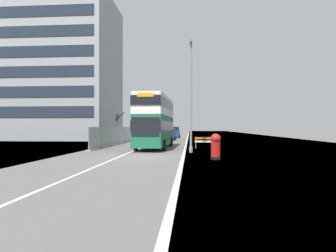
{
  "coord_description": "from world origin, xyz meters",
  "views": [
    {
      "loc": [
        3.52,
        -19.44,
        2.1
      ],
      "look_at": [
        1.54,
        5.73,
        2.2
      ],
      "focal_mm": 30.25,
      "sensor_mm": 36.0,
      "label": 1
    }
  ],
  "objects_px": {
    "double_decker_bus": "(155,121)",
    "roadworks_barrier": "(204,141)",
    "red_pillar_postbox": "(216,145)",
    "car_receding_mid": "(175,133)",
    "car_receding_far": "(159,132)",
    "car_far_side": "(162,132)",
    "lamppost_foreground": "(191,99)",
    "car_oncoming_near": "(169,134)",
    "pedestrian_at_kerb": "(216,144)"
  },
  "relations": [
    {
      "from": "car_far_side",
      "to": "lamppost_foreground",
      "type": "bearing_deg",
      "value": -81.39
    },
    {
      "from": "car_oncoming_near",
      "to": "car_receding_mid",
      "type": "height_order",
      "value": "car_receding_mid"
    },
    {
      "from": "double_decker_bus",
      "to": "lamppost_foreground",
      "type": "relative_size",
      "value": 1.12
    },
    {
      "from": "double_decker_bus",
      "to": "car_far_side",
      "type": "distance_m",
      "value": 41.96
    },
    {
      "from": "double_decker_bus",
      "to": "roadworks_barrier",
      "type": "xyz_separation_m",
      "value": [
        4.82,
        -0.05,
        -2.0
      ]
    },
    {
      "from": "roadworks_barrier",
      "to": "car_oncoming_near",
      "type": "distance_m",
      "value": 18.19
    },
    {
      "from": "lamppost_foreground",
      "to": "car_far_side",
      "type": "relative_size",
      "value": 2.24
    },
    {
      "from": "red_pillar_postbox",
      "to": "roadworks_barrier",
      "type": "bearing_deg",
      "value": 91.65
    },
    {
      "from": "red_pillar_postbox",
      "to": "car_receding_mid",
      "type": "bearing_deg",
      "value": 97.22
    },
    {
      "from": "roadworks_barrier",
      "to": "car_receding_far",
      "type": "xyz_separation_m",
      "value": [
        -8.39,
        35.57,
        0.36
      ]
    },
    {
      "from": "double_decker_bus",
      "to": "red_pillar_postbox",
      "type": "distance_m",
      "value": 10.98
    },
    {
      "from": "car_receding_mid",
      "to": "car_far_side",
      "type": "height_order",
      "value": "car_receding_mid"
    },
    {
      "from": "lamppost_foreground",
      "to": "roadworks_barrier",
      "type": "distance_m",
      "value": 6.03
    },
    {
      "from": "lamppost_foreground",
      "to": "car_far_side",
      "type": "distance_m",
      "value": 47.08
    },
    {
      "from": "lamppost_foreground",
      "to": "red_pillar_postbox",
      "type": "distance_m",
      "value": 6.22
    },
    {
      "from": "double_decker_bus",
      "to": "car_far_side",
      "type": "height_order",
      "value": "double_decker_bus"
    },
    {
      "from": "car_oncoming_near",
      "to": "red_pillar_postbox",
      "type": "bearing_deg",
      "value": -79.36
    },
    {
      "from": "car_oncoming_near",
      "to": "car_receding_mid",
      "type": "bearing_deg",
      "value": 87.14
    },
    {
      "from": "red_pillar_postbox",
      "to": "car_receding_far",
      "type": "bearing_deg",
      "value": 100.88
    },
    {
      "from": "roadworks_barrier",
      "to": "car_far_side",
      "type": "bearing_deg",
      "value": 101.27
    },
    {
      "from": "car_oncoming_near",
      "to": "car_receding_far",
      "type": "distance_m",
      "value": 18.38
    },
    {
      "from": "pedestrian_at_kerb",
      "to": "car_receding_far",
      "type": "bearing_deg",
      "value": 102.1
    },
    {
      "from": "car_far_side",
      "to": "car_receding_mid",
      "type": "bearing_deg",
      "value": -75.05
    },
    {
      "from": "lamppost_foreground",
      "to": "car_receding_mid",
      "type": "bearing_deg",
      "value": 95.5
    },
    {
      "from": "lamppost_foreground",
      "to": "car_receding_far",
      "type": "height_order",
      "value": "lamppost_foreground"
    },
    {
      "from": "lamppost_foreground",
      "to": "car_far_side",
      "type": "bearing_deg",
      "value": 98.61
    },
    {
      "from": "double_decker_bus",
      "to": "roadworks_barrier",
      "type": "relative_size",
      "value": 5.69
    },
    {
      "from": "roadworks_barrier",
      "to": "red_pillar_postbox",
      "type": "bearing_deg",
      "value": -88.35
    },
    {
      "from": "roadworks_barrier",
      "to": "pedestrian_at_kerb",
      "type": "relative_size",
      "value": 1.14
    },
    {
      "from": "car_oncoming_near",
      "to": "pedestrian_at_kerb",
      "type": "relative_size",
      "value": 2.74
    },
    {
      "from": "car_oncoming_near",
      "to": "car_receding_mid",
      "type": "distance_m",
      "value": 9.35
    },
    {
      "from": "car_receding_far",
      "to": "car_receding_mid",
      "type": "bearing_deg",
      "value": -65.02
    },
    {
      "from": "car_receding_far",
      "to": "red_pillar_postbox",
      "type": "bearing_deg",
      "value": -79.12
    },
    {
      "from": "car_oncoming_near",
      "to": "car_far_side",
      "type": "bearing_deg",
      "value": 98.26
    },
    {
      "from": "car_receding_far",
      "to": "car_far_side",
      "type": "xyz_separation_m",
      "value": [
        0.06,
        6.27,
        -0.09
      ]
    },
    {
      "from": "roadworks_barrier",
      "to": "lamppost_foreground",
      "type": "bearing_deg",
      "value": -105.87
    },
    {
      "from": "lamppost_foreground",
      "to": "red_pillar_postbox",
      "type": "relative_size",
      "value": 5.52
    },
    {
      "from": "double_decker_bus",
      "to": "lamppost_foreground",
      "type": "bearing_deg",
      "value": -52.88
    },
    {
      "from": "car_oncoming_near",
      "to": "pedestrian_at_kerb",
      "type": "xyz_separation_m",
      "value": [
        5.38,
        -23.79,
        -0.19
      ]
    },
    {
      "from": "roadworks_barrier",
      "to": "pedestrian_at_kerb",
      "type": "xyz_separation_m",
      "value": [
        0.58,
        -6.25,
        0.1
      ]
    },
    {
      "from": "double_decker_bus",
      "to": "roadworks_barrier",
      "type": "height_order",
      "value": "double_decker_bus"
    },
    {
      "from": "double_decker_bus",
      "to": "lamppost_foreground",
      "type": "xyz_separation_m",
      "value": [
        3.51,
        -4.64,
        1.68
      ]
    },
    {
      "from": "lamppost_foreground",
      "to": "red_pillar_postbox",
      "type": "height_order",
      "value": "lamppost_foreground"
    },
    {
      "from": "pedestrian_at_kerb",
      "to": "red_pillar_postbox",
      "type": "bearing_deg",
      "value": -95.3
    },
    {
      "from": "car_receding_far",
      "to": "lamppost_foreground",
      "type": "bearing_deg",
      "value": -80.0
    },
    {
      "from": "roadworks_barrier",
      "to": "car_oncoming_near",
      "type": "relative_size",
      "value": 0.42
    },
    {
      "from": "car_receding_far",
      "to": "pedestrian_at_kerb",
      "type": "height_order",
      "value": "car_receding_far"
    },
    {
      "from": "double_decker_bus",
      "to": "pedestrian_at_kerb",
      "type": "distance_m",
      "value": 8.51
    },
    {
      "from": "red_pillar_postbox",
      "to": "double_decker_bus",
      "type": "bearing_deg",
      "value": 118.05
    },
    {
      "from": "roadworks_barrier",
      "to": "car_oncoming_near",
      "type": "xyz_separation_m",
      "value": [
        -4.81,
        17.54,
        0.29
      ]
    }
  ]
}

